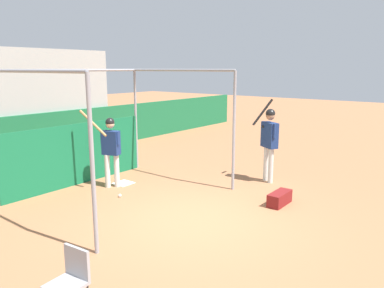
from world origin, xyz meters
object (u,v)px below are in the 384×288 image
Objects in this scene: folding_chair at (71,276)px; equipment_bag at (280,198)px; player_waiting at (269,137)px; baseball at (120,196)px; player_batter at (110,146)px.

equipment_bag is at bearing -99.34° from folding_chair.
folding_chair is 1.20× the size of equipment_bag.
player_waiting is 28.92× the size of baseball.
folding_chair is at bearing 176.29° from equipment_bag.
equipment_bag is 9.46× the size of baseball.
baseball is (-0.39, -0.73, -1.01)m from player_batter.
equipment_bag is 3.60m from baseball.
player_batter reaches higher than folding_chair.
player_batter is 2.31× the size of folding_chair.
player_waiting reaches higher than player_batter.
folding_chair reaches higher than equipment_bag.
folding_chair is at bearing 116.16° from player_batter.
player_batter is at bearing -50.92° from folding_chair.
player_waiting is 3.06× the size of equipment_bag.
equipment_bag is at bearing 155.48° from player_waiting.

